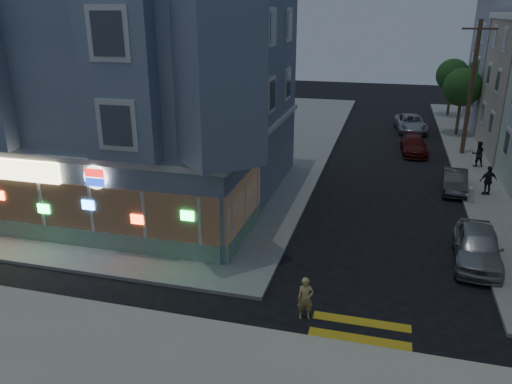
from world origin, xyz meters
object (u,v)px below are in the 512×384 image
at_px(parked_car_a, 477,246).
at_px(parked_car_c, 414,146).
at_px(pedestrian_b, 488,181).
at_px(utility_pole, 471,87).
at_px(street_tree_far, 453,75).
at_px(fire_hydrant, 471,194).
at_px(street_tree_near, 462,87).
at_px(pedestrian_a, 478,154).
at_px(parked_car_d, 411,123).
at_px(parked_car_b, 455,181).
at_px(traffic_signal, 220,170).
at_px(running_child, 305,298).

bearing_deg(parked_car_a, parked_car_c, 100.91).
relative_size(pedestrian_b, parked_car_c, 0.39).
height_order(utility_pole, street_tree_far, utility_pole).
xyz_separation_m(utility_pole, pedestrian_b, (0.33, -8.67, -3.83)).
distance_m(utility_pole, pedestrian_b, 9.48).
xyz_separation_m(parked_car_a, fire_hydrant, (0.60, 6.82, -0.15)).
relative_size(parked_car_a, fire_hydrant, 5.12).
xyz_separation_m(street_tree_near, fire_hydrant, (-0.90, -16.15, -3.33)).
height_order(street_tree_far, fire_hydrant, street_tree_far).
xyz_separation_m(pedestrian_a, pedestrian_b, (-0.20, -5.51, -0.01)).
bearing_deg(parked_car_d, parked_car_a, -91.70).
height_order(pedestrian_b, parked_car_d, pedestrian_b).
distance_m(parked_car_a, parked_car_b, 8.82).
relative_size(parked_car_d, traffic_signal, 0.93).
xyz_separation_m(running_child, parked_car_c, (4.05, 22.04, -0.13)).
bearing_deg(running_child, pedestrian_a, 52.43).
xyz_separation_m(street_tree_far, running_child, (-7.56, -36.59, -3.19)).
relative_size(pedestrian_b, fire_hydrant, 1.89).
distance_m(street_tree_far, parked_car_d, 8.78).
bearing_deg(parked_car_b, traffic_signal, -128.37).
relative_size(parked_car_c, traffic_signal, 0.78).
bearing_deg(parked_car_b, parked_car_c, 109.16).
height_order(parked_car_b, fire_hydrant, parked_car_b).
bearing_deg(parked_car_a, traffic_signal, -164.03).
bearing_deg(traffic_signal, utility_pole, 52.56).
xyz_separation_m(street_tree_near, street_tree_far, (0.00, 8.00, 0.00)).
xyz_separation_m(parked_car_c, fire_hydrant, (2.61, -9.60, -0.00)).
height_order(pedestrian_a, parked_car_a, pedestrian_a).
distance_m(utility_pole, parked_car_c, 5.37).
bearing_deg(parked_car_b, running_child, -108.41).
distance_m(utility_pole, parked_car_a, 17.50).
bearing_deg(fire_hydrant, parked_car_a, -95.03).
distance_m(utility_pole, parked_car_d, 8.54).
xyz_separation_m(parked_car_a, parked_car_c, (-2.01, 16.42, -0.15)).
distance_m(street_tree_far, pedestrian_b, 22.86).
relative_size(parked_car_d, fire_hydrant, 5.80).
distance_m(pedestrian_a, parked_car_d, 10.60).
relative_size(utility_pole, fire_hydrant, 10.41).
distance_m(street_tree_near, parked_car_b, 14.62).
distance_m(street_tree_near, running_child, 29.74).
relative_size(traffic_signal, fire_hydrant, 6.24).
relative_size(pedestrian_b, parked_car_b, 0.45).
height_order(street_tree_far, parked_car_a, street_tree_far).
distance_m(street_tree_near, parked_car_d, 4.89).
xyz_separation_m(utility_pole, parked_car_d, (-3.40, 6.68, -4.10)).
relative_size(pedestrian_a, pedestrian_b, 1.02).
xyz_separation_m(parked_car_b, parked_car_c, (-2.01, 7.61, 0.01)).
distance_m(running_child, fire_hydrant, 14.10).
relative_size(street_tree_near, running_child, 3.58).
relative_size(street_tree_far, parked_car_c, 1.26).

